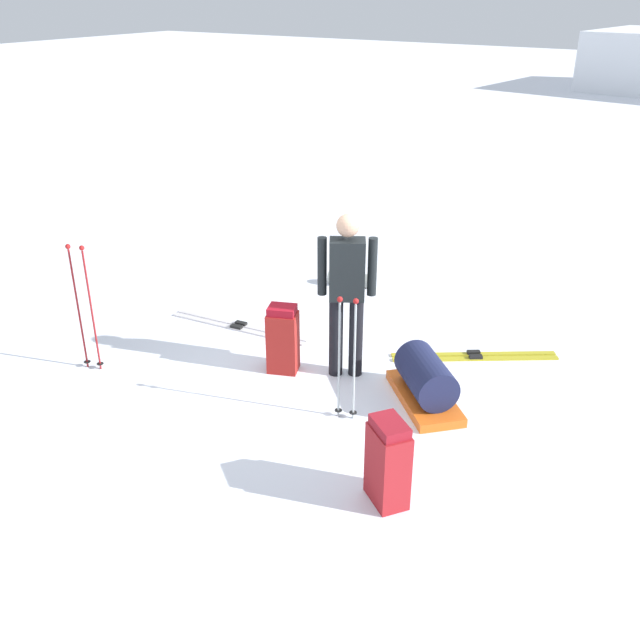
{
  "coord_description": "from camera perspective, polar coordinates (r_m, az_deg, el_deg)",
  "views": [
    {
      "loc": [
        3.23,
        -5.09,
        3.63
      ],
      "look_at": [
        0.0,
        0.0,
        0.7
      ],
      "focal_mm": 39.15,
      "sensor_mm": 36.0,
      "label": 1
    }
  ],
  "objects": [
    {
      "name": "ground_plane",
      "position": [
        7.04,
        -0.0,
        -5.13
      ],
      "size": [
        80.0,
        80.0,
        0.0
      ],
      "primitive_type": "plane",
      "color": "white"
    },
    {
      "name": "skier_standing",
      "position": [
        6.77,
        2.2,
        2.61
      ],
      "size": [
        0.5,
        0.36,
        1.7
      ],
      "color": "black",
      "rests_on": "ground_plane"
    },
    {
      "name": "ski_pair_near",
      "position": [
        7.66,
        12.51,
        -2.92
      ],
      "size": [
        1.57,
        1.13,
        0.05
      ],
      "color": "#ADA122",
      "rests_on": "ground_plane"
    },
    {
      "name": "ski_pair_far",
      "position": [
        8.17,
        -6.66,
        -0.54
      ],
      "size": [
        1.76,
        0.36,
        0.05
      ],
      "color": "silver",
      "rests_on": "ground_plane"
    },
    {
      "name": "backpack_large_dark",
      "position": [
        7.1,
        -3.06,
        -1.6
      ],
      "size": [
        0.37,
        0.33,
        0.72
      ],
      "color": "maroon",
      "rests_on": "ground_plane"
    },
    {
      "name": "backpack_bright",
      "position": [
        5.41,
        5.57,
        -11.52
      ],
      "size": [
        0.42,
        0.39,
        0.72
      ],
      "color": "maroon",
      "rests_on": "ground_plane"
    },
    {
      "name": "ski_poles_planted_near",
      "position": [
        6.17,
        2.21,
        -2.69
      ],
      "size": [
        0.2,
        0.11,
        1.21
      ],
      "color": "#AFBBBC",
      "rests_on": "ground_plane"
    },
    {
      "name": "ski_poles_planted_far",
      "position": [
        7.34,
        -18.75,
        1.39
      ],
      "size": [
        0.22,
        0.11,
        1.36
      ],
      "color": "maroon",
      "rests_on": "ground_plane"
    },
    {
      "name": "gear_sled",
      "position": [
        6.69,
        8.62,
        -4.98
      ],
      "size": [
        1.03,
        1.03,
        0.49
      ],
      "color": "orange",
      "rests_on": "ground_plane"
    },
    {
      "name": "sleeping_mat_rolled",
      "position": [
        9.23,
        2.38,
        3.35
      ],
      "size": [
        0.58,
        0.33,
        0.18
      ],
      "primitive_type": "cylinder",
      "rotation": [
        0.0,
        1.57,
        0.28
      ],
      "color": "gray",
      "rests_on": "ground_plane"
    }
  ]
}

